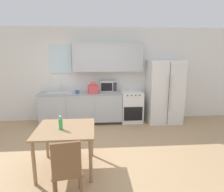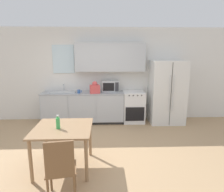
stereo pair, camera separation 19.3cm
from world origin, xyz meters
TOP-DOWN VIEW (x-y plane):
  - ground_plane at (0.00, 0.00)m, footprint 12.00×12.00m
  - wall_back at (0.08, 2.07)m, footprint 12.00×0.38m
  - kitchen_counter at (-0.37, 1.77)m, footprint 2.32×0.63m
  - oven_range at (1.09, 1.78)m, footprint 0.60×0.61m
  - refrigerator at (2.02, 1.71)m, footprint 0.95×0.78m
  - kitchen_sink at (-0.93, 1.78)m, footprint 0.72×0.41m
  - microwave at (0.42, 1.88)m, footprint 0.49×0.33m
  - coffee_mug at (-0.46, 1.63)m, footprint 0.12×0.09m
  - grocery_bag_0 at (-0.02, 1.64)m, footprint 0.30×0.27m
  - dining_table at (-0.47, -0.58)m, footprint 0.97×0.95m
  - dining_chair_near at (-0.34, -1.43)m, footprint 0.46×0.46m
  - drink_bottle at (-0.53, -0.63)m, footprint 0.07×0.07m

SIDE VIEW (x-z plane):
  - ground_plane at x=0.00m, z-range 0.00..0.00m
  - oven_range at x=1.09m, z-range 0.00..0.90m
  - kitchen_counter at x=-0.37m, z-range 0.00..0.90m
  - dining_chair_near at x=-0.34m, z-range 0.07..1.00m
  - dining_table at x=-0.47m, z-range 0.27..1.02m
  - drink_bottle at x=-0.53m, z-range 0.73..0.97m
  - refrigerator at x=2.02m, z-range 0.00..1.78m
  - kitchen_sink at x=-0.93m, z-range 0.80..1.01m
  - coffee_mug at x=-0.46m, z-range 0.89..0.99m
  - grocery_bag_0 at x=-0.02m, z-range 0.87..1.20m
  - microwave at x=0.42m, z-range 0.89..1.20m
  - wall_back at x=0.08m, z-range 0.11..2.81m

